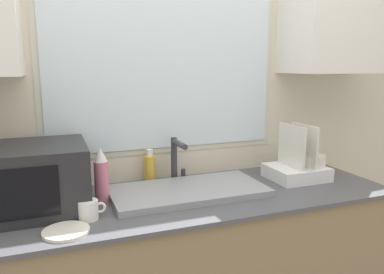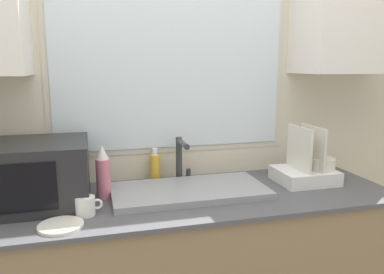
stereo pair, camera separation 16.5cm
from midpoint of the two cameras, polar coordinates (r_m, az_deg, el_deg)
wall_back at (r=1.93m, az=-0.54°, el=9.06°), size 6.00×0.38×2.60m
sink_basin at (r=1.77m, az=2.29°, el=-8.21°), size 0.72×0.36×0.03m
faucet at (r=1.90m, az=0.80°, el=-2.90°), size 0.08×0.19×0.23m
microwave at (r=1.71m, az=-20.68°, el=-5.29°), size 0.47×0.40×0.27m
dish_rack at (r=2.03m, az=19.38°, el=-4.73°), size 0.29×0.25×0.29m
spray_bottle at (r=1.71m, az=-10.73°, el=-5.42°), size 0.06×0.06×0.24m
soap_bottle at (r=1.94m, az=-3.25°, el=-4.59°), size 0.06×0.06×0.17m
mug_near_sink at (r=1.55m, az=-12.97°, el=-10.26°), size 0.11×0.08×0.08m
small_plate at (r=1.48m, az=-16.32°, el=-12.93°), size 0.17×0.17×0.01m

